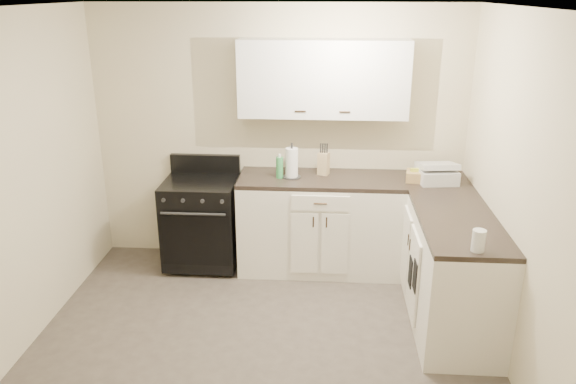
# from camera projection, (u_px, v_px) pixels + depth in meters

# --- Properties ---
(floor) EXTENTS (3.60, 3.60, 0.00)m
(floor) POSITION_uv_depth(u_px,v_px,m) (259.00, 358.00, 4.22)
(floor) COLOR #473F38
(floor) RESTS_ON ground
(ceiling) EXTENTS (3.60, 3.60, 0.00)m
(ceiling) POSITION_uv_depth(u_px,v_px,m) (252.00, 9.00, 3.36)
(ceiling) COLOR white
(ceiling) RESTS_ON wall_back
(wall_back) EXTENTS (3.60, 0.00, 3.60)m
(wall_back) POSITION_uv_depth(u_px,v_px,m) (279.00, 137.00, 5.48)
(wall_back) COLOR beige
(wall_back) RESTS_ON ground
(wall_right) EXTENTS (0.00, 3.60, 3.60)m
(wall_right) POSITION_uv_depth(u_px,v_px,m) (529.00, 209.00, 3.67)
(wall_right) COLOR beige
(wall_right) RESTS_ON ground
(wall_left) EXTENTS (0.00, 3.60, 3.60)m
(wall_left) POSITION_uv_depth(u_px,v_px,m) (0.00, 196.00, 3.91)
(wall_left) COLOR beige
(wall_left) RESTS_ON ground
(wall_front) EXTENTS (3.60, 0.00, 3.60)m
(wall_front) POSITION_uv_depth(u_px,v_px,m) (198.00, 374.00, 2.10)
(wall_front) COLOR beige
(wall_front) RESTS_ON ground
(base_cabinets_back) EXTENTS (1.55, 0.60, 0.90)m
(base_cabinets_back) POSITION_uv_depth(u_px,v_px,m) (320.00, 225.00, 5.44)
(base_cabinets_back) COLOR white
(base_cabinets_back) RESTS_ON floor
(base_cabinets_right) EXTENTS (0.60, 1.90, 0.90)m
(base_cabinets_right) POSITION_uv_depth(u_px,v_px,m) (445.00, 259.00, 4.76)
(base_cabinets_right) COLOR white
(base_cabinets_right) RESTS_ON floor
(countertop_back) EXTENTS (1.55, 0.60, 0.04)m
(countertop_back) POSITION_uv_depth(u_px,v_px,m) (321.00, 179.00, 5.28)
(countertop_back) COLOR black
(countertop_back) RESTS_ON base_cabinets_back
(countertop_right) EXTENTS (0.60, 1.90, 0.04)m
(countertop_right) POSITION_uv_depth(u_px,v_px,m) (451.00, 208.00, 4.60)
(countertop_right) COLOR black
(countertop_right) RESTS_ON base_cabinets_right
(upper_cabinets) EXTENTS (1.55, 0.30, 0.70)m
(upper_cabinets) POSITION_uv_depth(u_px,v_px,m) (323.00, 79.00, 5.11)
(upper_cabinets) COLOR silver
(upper_cabinets) RESTS_ON wall_back
(stove) EXTENTS (0.70, 0.59, 0.84)m
(stove) POSITION_uv_depth(u_px,v_px,m) (202.00, 222.00, 5.49)
(stove) COLOR black
(stove) RESTS_ON floor
(knife_block) EXTENTS (0.12, 0.12, 0.21)m
(knife_block) POSITION_uv_depth(u_px,v_px,m) (324.00, 164.00, 5.33)
(knife_block) COLOR tan
(knife_block) RESTS_ON countertop_back
(paper_towel) EXTENTS (0.12, 0.12, 0.28)m
(paper_towel) POSITION_uv_depth(u_px,v_px,m) (292.00, 163.00, 5.23)
(paper_towel) COLOR white
(paper_towel) RESTS_ON countertop_back
(soap_bottle) EXTENTS (0.07, 0.07, 0.20)m
(soap_bottle) POSITION_uv_depth(u_px,v_px,m) (280.00, 167.00, 5.24)
(soap_bottle) COLOR #39964E
(soap_bottle) RESTS_ON countertop_back
(picture_frame) EXTENTS (0.11, 0.08, 0.14)m
(picture_frame) POSITION_uv_depth(u_px,v_px,m) (292.00, 162.00, 5.51)
(picture_frame) COLOR black
(picture_frame) RESTS_ON countertop_back
(wicker_basket) EXTENTS (0.31, 0.23, 0.09)m
(wicker_basket) POSITION_uv_depth(u_px,v_px,m) (422.00, 176.00, 5.16)
(wicker_basket) COLOR #A7864E
(wicker_basket) RESTS_ON countertop_right
(countertop_grill) EXTENTS (0.37, 0.35, 0.12)m
(countertop_grill) POSITION_uv_depth(u_px,v_px,m) (437.00, 175.00, 5.14)
(countertop_grill) COLOR silver
(countertop_grill) RESTS_ON countertop_right
(glass_jar) EXTENTS (0.12, 0.12, 0.15)m
(glass_jar) POSITION_uv_depth(u_px,v_px,m) (479.00, 241.00, 3.77)
(glass_jar) COLOR silver
(glass_jar) RESTS_ON countertop_right
(oven_mitt_near) EXTENTS (0.02, 0.14, 0.24)m
(oven_mitt_near) POSITION_uv_depth(u_px,v_px,m) (415.00, 276.00, 4.34)
(oven_mitt_near) COLOR black
(oven_mitt_near) RESTS_ON base_cabinets_right
(oven_mitt_far) EXTENTS (0.02, 0.14, 0.25)m
(oven_mitt_far) POSITION_uv_depth(u_px,v_px,m) (411.00, 272.00, 4.56)
(oven_mitt_far) COLOR black
(oven_mitt_far) RESTS_ON base_cabinets_right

